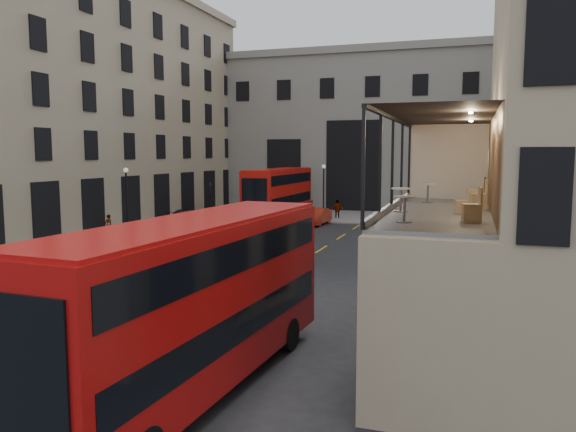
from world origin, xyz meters
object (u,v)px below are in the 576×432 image
(pedestrian_a, at_px, (249,207))
(car_c, at_px, (187,217))
(street_lamp_b, at_px, (324,195))
(bus_near, at_px, (196,295))
(pedestrian_e, at_px, (108,226))
(cyclist, at_px, (305,244))
(cafe_table_near, at_px, (404,205))
(cafe_chair_a, at_px, (472,212))
(cafe_table_mid, at_px, (401,196))
(cafe_chair_b, at_px, (462,206))
(traffic_light_near, at_px, (312,225))
(car_b, at_px, (317,217))
(traffic_light_far, at_px, (210,198))
(cafe_chair_c, at_px, (479,200))
(pedestrian_b, at_px, (300,215))
(bus_far, at_px, (279,191))
(pedestrian_d, at_px, (467,221))
(pedestrian_c, at_px, (338,210))
(street_lamp_a, at_px, (127,207))
(cafe_chair_d, at_px, (478,195))
(bicycle, at_px, (265,248))
(car_a, at_px, (199,241))
(cafe_table_far, at_px, (428,190))

(pedestrian_a, bearing_deg, car_c, -88.47)
(street_lamp_b, xyz_separation_m, bus_near, (6.50, -38.70, 0.22))
(bus_near, relative_size, pedestrian_e, 6.81)
(cyclist, distance_m, cafe_table_near, 19.64)
(street_lamp_b, distance_m, cafe_chair_a, 39.19)
(cafe_table_mid, height_order, cafe_chair_b, cafe_chair_b)
(traffic_light_near, xyz_separation_m, car_b, (-4.73, 18.51, -1.68))
(traffic_light_far, relative_size, street_lamp_b, 0.71)
(car_c, relative_size, cafe_chair_c, 5.06)
(traffic_light_far, relative_size, bus_near, 0.32)
(car_b, height_order, cafe_chair_c, cafe_chair_c)
(pedestrian_b, distance_m, cafe_chair_c, 32.86)
(pedestrian_a, xyz_separation_m, pedestrian_e, (-4.92, -16.48, -0.12))
(car_b, height_order, cafe_chair_b, cafe_chair_b)
(bus_far, distance_m, pedestrian_d, 17.63)
(cyclist, bearing_deg, pedestrian_c, 28.72)
(street_lamp_a, xyz_separation_m, bus_far, (6.83, 14.96, 0.38))
(bus_far, relative_size, cafe_chair_d, 13.02)
(traffic_light_near, height_order, cafe_table_near, cafe_table_near)
(car_b, distance_m, pedestrian_e, 17.95)
(street_lamp_a, bearing_deg, bicycle, -14.09)
(car_c, xyz_separation_m, pedestrian_d, (24.19, 3.37, 0.13))
(traffic_light_far, bearing_deg, car_a, -67.22)
(car_c, relative_size, cafe_table_far, 7.09)
(cyclist, bearing_deg, car_b, 33.72)
(car_b, height_order, cafe_table_near, cafe_table_near)
(car_c, bearing_deg, street_lamp_b, -153.57)
(bus_far, xyz_separation_m, pedestrian_a, (-3.91, 1.95, -1.80))
(traffic_light_far, relative_size, bus_far, 0.31)
(traffic_light_near, bearing_deg, car_b, 104.33)
(car_a, bearing_deg, cafe_chair_a, -39.03)
(car_b, height_order, car_c, car_b)
(cyclist, distance_m, pedestrian_c, 21.27)
(bus_near, height_order, car_a, bus_near)
(traffic_light_far, height_order, car_b, traffic_light_far)
(car_c, distance_m, cafe_chair_b, 37.01)
(pedestrian_b, bearing_deg, cafe_table_mid, -94.26)
(cafe_chair_a, xyz_separation_m, cafe_chair_b, (-0.28, 2.20, -0.05))
(cafe_chair_c, xyz_separation_m, cafe_chair_d, (-0.01, 2.21, -0.00))
(bicycle, bearing_deg, car_a, 96.72)
(cafe_table_far, xyz_separation_m, cafe_chair_a, (1.54, -5.72, -0.17))
(car_c, xyz_separation_m, cafe_table_mid, (22.36, -27.84, 4.38))
(street_lamp_b, height_order, cafe_table_far, street_lamp_b)
(traffic_light_near, distance_m, car_c, 22.14)
(cafe_chair_a, bearing_deg, street_lamp_b, 110.08)
(pedestrian_e, xyz_separation_m, cafe_table_mid, (24.36, -19.06, 4.22))
(bus_far, xyz_separation_m, car_a, (0.70, -18.12, -2.12))
(pedestrian_c, height_order, cafe_chair_b, cafe_chair_b)
(pedestrian_d, bearing_deg, traffic_light_near, 147.33)
(traffic_light_far, height_order, cafe_table_far, cafe_table_far)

